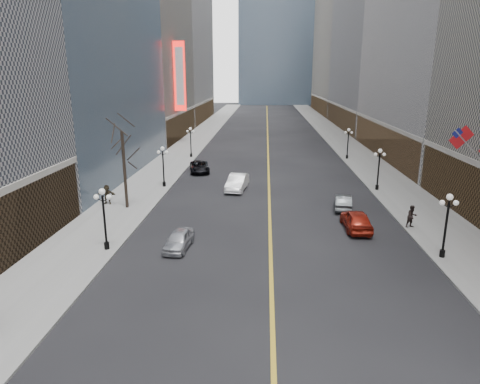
# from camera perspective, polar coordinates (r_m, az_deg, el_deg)

# --- Properties ---
(sidewalk_east) EXTENTS (6.00, 230.00, 0.15)m
(sidewalk_east) POSITION_cam_1_polar(r_m,az_deg,el_deg) (70.63, 15.24, 4.87)
(sidewalk_east) COLOR gray
(sidewalk_east) RESTS_ON ground
(sidewalk_west) EXTENTS (6.00, 230.00, 0.15)m
(sidewalk_west) POSITION_cam_1_polar(r_m,az_deg,el_deg) (70.43, -7.74, 5.24)
(sidewalk_west) COLOR gray
(sidewalk_west) RESTS_ON ground
(lane_line) EXTENTS (0.25, 200.00, 0.02)m
(lane_line) POSITION_cam_1_polar(r_m,az_deg,el_deg) (79.00, 3.73, 6.39)
(lane_line) COLOR gold
(lane_line) RESTS_ON ground
(bldg_east_c) EXTENTS (26.60, 40.60, 48.80)m
(bldg_east_c) POSITION_cam_1_polar(r_m,az_deg,el_deg) (109.04, 20.95, 20.68)
(bldg_east_c) COLOR gray
(bldg_east_c) RESTS_ON ground
(bldg_east_d) EXTENTS (26.60, 46.60, 62.80)m
(bldg_east_d) POSITION_cam_1_polar(r_m,az_deg,el_deg) (151.34, 16.14, 21.97)
(bldg_east_d) COLOR #9D9482
(bldg_east_d) RESTS_ON ground
(bldg_west_c) EXTENTS (26.60, 30.60, 50.80)m
(bldg_west_c) POSITION_cam_1_polar(r_m,az_deg,el_deg) (90.88, -16.88, 22.91)
(bldg_west_c) COLOR #9D9482
(bldg_west_c) RESTS_ON ground
(streetlamp_east_1) EXTENTS (1.26, 0.44, 4.52)m
(streetlamp_east_1) POSITION_cam_1_polar(r_m,az_deg,el_deg) (32.03, 25.87, -3.27)
(streetlamp_east_1) COLOR black
(streetlamp_east_1) RESTS_ON sidewalk_east
(streetlamp_east_2) EXTENTS (1.26, 0.44, 4.52)m
(streetlamp_east_2) POSITION_cam_1_polar(r_m,az_deg,el_deg) (48.57, 18.03, 3.46)
(streetlamp_east_2) COLOR black
(streetlamp_east_2) RESTS_ON sidewalk_east
(streetlamp_east_3) EXTENTS (1.26, 0.44, 4.52)m
(streetlamp_east_3) POSITION_cam_1_polar(r_m,az_deg,el_deg) (65.88, 14.22, 6.71)
(streetlamp_east_3) COLOR black
(streetlamp_east_3) RESTS_ON sidewalk_east
(streetlamp_west_1) EXTENTS (1.26, 0.44, 4.52)m
(streetlamp_west_1) POSITION_cam_1_polar(r_m,az_deg,el_deg) (31.64, -17.70, -2.64)
(streetlamp_west_1) COLOR black
(streetlamp_west_1) RESTS_ON sidewalk_west
(streetlamp_west_2) EXTENTS (1.26, 0.44, 4.52)m
(streetlamp_west_2) POSITION_cam_1_polar(r_m,az_deg,el_deg) (48.32, -10.22, 3.92)
(streetlamp_west_2) COLOR black
(streetlamp_west_2) RESTS_ON sidewalk_west
(streetlamp_west_3) EXTENTS (1.26, 0.44, 4.52)m
(streetlamp_west_3) POSITION_cam_1_polar(r_m,az_deg,el_deg) (65.70, -6.60, 7.05)
(streetlamp_west_3) COLOR black
(streetlamp_west_3) RESTS_ON sidewalk_west
(flag_5) EXTENTS (2.87, 0.12, 2.87)m
(flag_5) POSITION_cam_1_polar(r_m,az_deg,el_deg) (38.77, 27.62, 6.22)
(flag_5) COLOR #B2B2B7
(flag_5) RESTS_ON ground
(theatre_marquee) EXTENTS (2.00, 0.55, 12.00)m
(theatre_marquee) POSITION_cam_1_polar(r_m,az_deg,el_deg) (79.54, -8.04, 15.01)
(theatre_marquee) COLOR red
(theatre_marquee) RESTS_ON ground
(tree_west_far) EXTENTS (3.60, 3.60, 7.92)m
(tree_west_far) POSITION_cam_1_polar(r_m,az_deg,el_deg) (40.64, -15.38, 6.26)
(tree_west_far) COLOR #2D231C
(tree_west_far) RESTS_ON sidewalk_west
(car_nb_near) EXTENTS (1.96, 4.11, 1.36)m
(car_nb_near) POSITION_cam_1_polar(r_m,az_deg,el_deg) (31.62, -8.16, -6.33)
(car_nb_near) COLOR silver
(car_nb_near) RESTS_ON ground
(car_nb_mid) EXTENTS (2.46, 5.40, 1.72)m
(car_nb_mid) POSITION_cam_1_polar(r_m,az_deg,el_deg) (47.01, -0.38, 1.29)
(car_nb_mid) COLOR white
(car_nb_mid) RESTS_ON ground
(car_nb_far) EXTENTS (3.37, 5.55, 1.44)m
(car_nb_far) POSITION_cam_1_polar(r_m,az_deg,el_deg) (55.98, -5.42, 3.37)
(car_nb_far) COLOR black
(car_nb_far) RESTS_ON ground
(car_sb_mid) EXTENTS (2.04, 4.91, 1.66)m
(car_sb_mid) POSITION_cam_1_polar(r_m,az_deg,el_deg) (36.26, 15.24, -3.61)
(car_sb_mid) COLOR maroon
(car_sb_mid) RESTS_ON ground
(car_sb_far) EXTENTS (2.08, 4.42, 1.40)m
(car_sb_far) POSITION_cam_1_polar(r_m,az_deg,el_deg) (41.47, 13.59, -1.30)
(car_sb_far) COLOR #45494C
(car_sb_far) RESTS_ON ground
(ped_east_walk) EXTENTS (1.03, 0.77, 1.87)m
(ped_east_walk) POSITION_cam_1_polar(r_m,az_deg,el_deg) (37.77, 21.95, -3.04)
(ped_east_walk) COLOR black
(ped_east_walk) RESTS_ON sidewalk_east
(ped_west_far) EXTENTS (1.76, 0.52, 1.90)m
(ped_west_far) POSITION_cam_1_polar(r_m,az_deg,el_deg) (43.34, -17.31, -0.31)
(ped_west_far) COLOR #2B2518
(ped_west_far) RESTS_ON sidewalk_west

